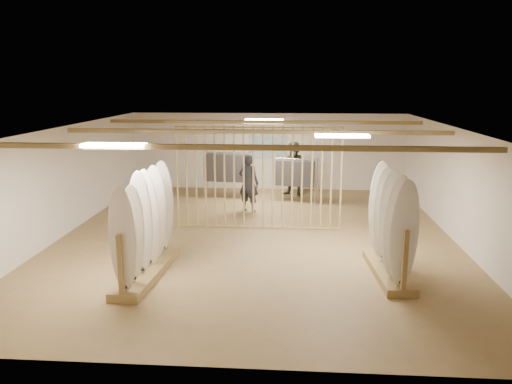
# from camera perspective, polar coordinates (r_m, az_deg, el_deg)

# --- Properties ---
(floor) EXTENTS (12.00, 12.00, 0.00)m
(floor) POSITION_cam_1_polar(r_m,az_deg,el_deg) (12.89, -0.00, -5.21)
(floor) COLOR olive
(floor) RESTS_ON ground
(ceiling) EXTENTS (12.00, 12.00, 0.00)m
(ceiling) POSITION_cam_1_polar(r_m,az_deg,el_deg) (12.33, -0.00, 7.28)
(ceiling) COLOR gray
(ceiling) RESTS_ON ground
(wall_back) EXTENTS (12.00, 0.00, 12.00)m
(wall_back) POSITION_cam_1_polar(r_m,az_deg,el_deg) (18.44, 1.36, 4.65)
(wall_back) COLOR white
(wall_back) RESTS_ON ground
(wall_front) EXTENTS (12.00, 0.00, 12.00)m
(wall_front) POSITION_cam_1_polar(r_m,az_deg,el_deg) (6.80, -3.73, -9.34)
(wall_front) COLOR white
(wall_front) RESTS_ON ground
(wall_left) EXTENTS (0.00, 12.00, 12.00)m
(wall_left) POSITION_cam_1_polar(r_m,az_deg,el_deg) (13.82, -21.15, 1.14)
(wall_left) COLOR white
(wall_left) RESTS_ON ground
(wall_right) EXTENTS (0.00, 12.00, 12.00)m
(wall_right) POSITION_cam_1_polar(r_m,az_deg,el_deg) (13.16, 22.27, 0.51)
(wall_right) COLOR white
(wall_right) RESTS_ON ground
(ceiling_slats) EXTENTS (9.50, 6.12, 0.10)m
(ceiling_slats) POSITION_cam_1_polar(r_m,az_deg,el_deg) (12.34, -0.00, 6.91)
(ceiling_slats) COLOR olive
(ceiling_slats) RESTS_ON ground
(light_panels) EXTENTS (1.20, 0.35, 0.06)m
(light_panels) POSITION_cam_1_polar(r_m,az_deg,el_deg) (12.33, -0.00, 7.00)
(light_panels) COLOR white
(light_panels) RESTS_ON ground
(bamboo_partition) EXTENTS (4.45, 0.05, 2.78)m
(bamboo_partition) POSITION_cam_1_polar(r_m,az_deg,el_deg) (13.32, 0.25, 1.58)
(bamboo_partition) COLOR tan
(bamboo_partition) RESTS_ON ground
(poster) EXTENTS (1.40, 0.03, 0.90)m
(poster) POSITION_cam_1_polar(r_m,az_deg,el_deg) (18.39, 1.36, 5.25)
(poster) COLOR teal
(poster) RESTS_ON ground
(rack_left) EXTENTS (0.74, 2.70, 2.15)m
(rack_left) POSITION_cam_1_polar(r_m,az_deg,el_deg) (10.43, -12.54, -5.59)
(rack_left) COLOR olive
(rack_left) RESTS_ON floor
(rack_right) EXTENTS (0.74, 2.32, 2.18)m
(rack_right) POSITION_cam_1_polar(r_m,az_deg,el_deg) (10.58, 15.05, -5.44)
(rack_right) COLOR olive
(rack_right) RESTS_ON floor
(clothing_rack_a) EXTENTS (1.52, 0.53, 1.63)m
(clothing_rack_a) POSITION_cam_1_polar(r_m,az_deg,el_deg) (16.99, -3.31, 2.80)
(clothing_rack_a) COLOR silver
(clothing_rack_a) RESTS_ON floor
(clothing_rack_b) EXTENTS (1.35, 0.66, 1.49)m
(clothing_rack_b) POSITION_cam_1_polar(r_m,az_deg,el_deg) (16.51, 4.55, 2.16)
(clothing_rack_b) COLOR silver
(clothing_rack_b) RESTS_ON floor
(shopper_a) EXTENTS (0.88, 0.75, 2.04)m
(shopper_a) POSITION_cam_1_polar(r_m,az_deg,el_deg) (15.16, -0.85, 1.47)
(shopper_a) COLOR #282830
(shopper_a) RESTS_ON floor
(shopper_b) EXTENTS (1.28, 1.17, 2.15)m
(shopper_b) POSITION_cam_1_polar(r_m,az_deg,el_deg) (17.33, 4.47, 3.01)
(shopper_b) COLOR #3B392D
(shopper_b) RESTS_ON floor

